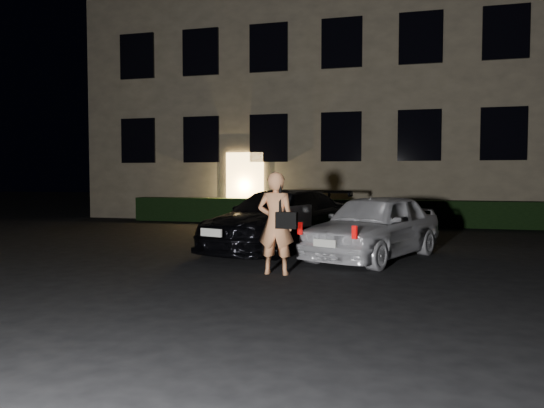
# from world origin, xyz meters

# --- Properties ---
(ground) EXTENTS (80.00, 80.00, 0.00)m
(ground) POSITION_xyz_m (0.00, 0.00, 0.00)
(ground) COLOR black
(ground) RESTS_ON ground
(building) EXTENTS (20.00, 8.11, 12.00)m
(building) POSITION_xyz_m (-0.00, 14.99, 6.00)
(building) COLOR brown
(building) RESTS_ON ground
(hedge) EXTENTS (15.00, 0.70, 0.85)m
(hedge) POSITION_xyz_m (0.00, 10.50, 0.42)
(hedge) COLOR black
(hedge) RESTS_ON ground
(sedan) EXTENTS (3.18, 4.93, 1.33)m
(sedan) POSITION_xyz_m (-0.47, 4.09, 0.66)
(sedan) COLOR black
(sedan) RESTS_ON ground
(hatch) EXTENTS (2.86, 4.13, 1.30)m
(hatch) POSITION_xyz_m (1.71, 3.22, 0.65)
(hatch) COLOR silver
(hatch) RESTS_ON ground
(man) EXTENTS (0.70, 0.41, 1.71)m
(man) POSITION_xyz_m (0.26, 1.06, 0.86)
(man) COLOR #DE8E5A
(man) RESTS_ON ground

